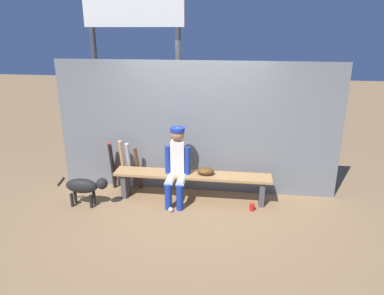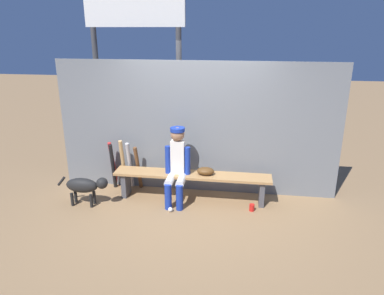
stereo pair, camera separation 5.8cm
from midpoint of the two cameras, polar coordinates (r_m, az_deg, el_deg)
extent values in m
plane|color=olive|center=(5.96, 0.28, -8.30)|extent=(30.00, 30.00, 0.00)
cube|color=slate|center=(5.92, 0.84, 3.07)|extent=(4.71, 0.03, 2.22)
cube|color=#AD7F4C|center=(5.77, 0.29, -4.42)|extent=(2.56, 0.36, 0.04)
cube|color=#4C4C51|center=(6.11, -10.30, -5.72)|extent=(0.08, 0.29, 0.42)
cube|color=#4C4C51|center=(5.83, 11.41, -7.04)|extent=(0.08, 0.29, 0.42)
cube|color=silver|center=(5.70, -2.00, -1.56)|extent=(0.22, 0.13, 0.55)
sphere|color=#9E7051|center=(5.58, -2.05, 2.15)|extent=(0.22, 0.22, 0.22)
cylinder|color=#193399|center=(5.56, -2.05, 2.91)|extent=(0.23, 0.23, 0.06)
cylinder|color=silver|center=(5.66, -3.21, -5.16)|extent=(0.13, 0.38, 0.13)
cylinder|color=#193399|center=(5.58, -3.56, -7.91)|extent=(0.11, 0.11, 0.42)
cylinder|color=#193399|center=(5.73, -3.61, -2.02)|extent=(0.09, 0.09, 0.47)
cylinder|color=silver|center=(5.63, -1.41, -5.28)|extent=(0.13, 0.38, 0.13)
cylinder|color=#193399|center=(5.55, -1.72, -8.04)|extent=(0.11, 0.11, 0.42)
cylinder|color=#193399|center=(5.67, -0.44, -2.19)|extent=(0.09, 0.09, 0.47)
ellipsoid|color=#593819|center=(5.72, 2.48, -3.81)|extent=(0.28, 0.20, 0.12)
cylinder|color=brown|center=(6.21, -8.40, -3.25)|extent=(0.10, 0.23, 0.81)
cylinder|color=#B7B7BC|center=(6.26, -9.70, -2.82)|extent=(0.07, 0.26, 0.87)
cylinder|color=tan|center=(6.25, -10.74, -2.71)|extent=(0.07, 0.23, 0.92)
cylinder|color=#B22323|center=(6.40, -12.32, -2.58)|extent=(0.06, 0.27, 0.86)
cylinder|color=black|center=(6.33, -12.35, -2.96)|extent=(0.06, 0.17, 0.83)
sphere|color=white|center=(5.57, -3.20, -9.93)|extent=(0.07, 0.07, 0.07)
cylinder|color=red|center=(5.67, 9.90, -9.50)|extent=(0.08, 0.08, 0.11)
cylinder|color=#1E47AD|center=(5.76, -0.97, -3.68)|extent=(0.08, 0.08, 0.11)
cylinder|color=#3F3F42|center=(7.00, -14.45, 7.03)|extent=(0.10, 0.10, 2.72)
cylinder|color=#3F3F42|center=(6.57, -1.80, 6.86)|extent=(0.10, 0.10, 2.72)
cube|color=white|center=(6.62, -9.07, 21.64)|extent=(1.79, 0.08, 0.70)
ellipsoid|color=black|center=(5.89, -17.03, -5.84)|extent=(0.52, 0.20, 0.24)
sphere|color=black|center=(5.74, -13.99, -5.59)|extent=(0.18, 0.18, 0.18)
cylinder|color=black|center=(6.02, -20.01, -5.11)|extent=(0.15, 0.04, 0.16)
cylinder|color=black|center=(5.97, -15.18, -7.76)|extent=(0.05, 0.05, 0.22)
cylinder|color=black|center=(5.88, -15.63, -8.26)|extent=(0.05, 0.05, 0.22)
cylinder|color=black|center=(6.10, -17.96, -7.45)|extent=(0.05, 0.05, 0.22)
cylinder|color=black|center=(6.01, -18.45, -7.93)|extent=(0.05, 0.05, 0.22)
camera|label=1|loc=(0.03, -89.70, 0.10)|focal=33.14mm
camera|label=2|loc=(0.03, 90.30, -0.10)|focal=33.14mm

